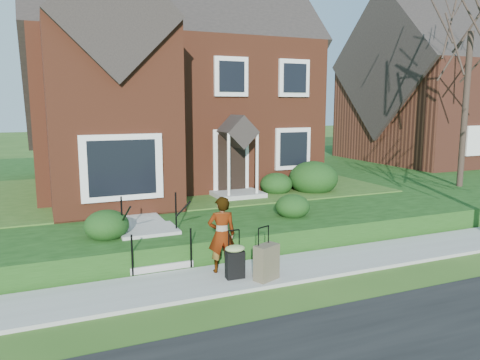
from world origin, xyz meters
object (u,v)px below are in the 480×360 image
woman (222,234)px  suitcase_black (235,260)px  suitcase_olive (266,262)px  front_steps (152,242)px

woman → suitcase_black: bearing=114.4°
woman → suitcase_olive: woman is taller
front_steps → suitcase_olive: size_ratio=1.79×
front_steps → suitcase_olive: front_steps is taller
front_steps → suitcase_black: front_steps is taller
woman → suitcase_olive: bearing=141.0°
front_steps → suitcase_black: size_ratio=1.95×
front_steps → woman: (1.19, -1.52, 0.44)m
suitcase_black → suitcase_olive: (0.57, -0.33, -0.02)m
front_steps → woman: size_ratio=1.21×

